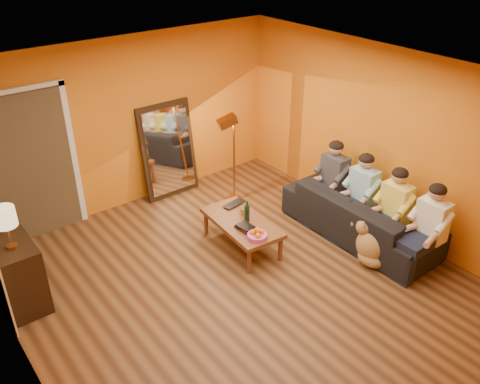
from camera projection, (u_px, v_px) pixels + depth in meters
room_shell at (223, 183)px, 5.96m from camera, size 5.00×5.50×2.60m
doorway_recess at (30, 164)px, 6.98m from camera, size 1.06×0.30×2.10m
door_jamb_right at (73, 156)px, 7.20m from camera, size 0.08×0.06×2.20m
door_header at (16, 91)px, 6.37m from camera, size 1.22×0.06×0.08m
mirror_frame at (168, 150)px, 8.08m from camera, size 0.92×0.27×1.51m
mirror_glass at (169, 151)px, 8.05m from camera, size 0.78×0.21×1.35m
sideboard at (13, 266)px, 6.00m from camera, size 0.44×1.18×0.85m
table_lamp at (8, 228)px, 5.46m from camera, size 0.24×0.24×0.51m
sofa at (360, 216)px, 7.15m from camera, size 2.29×0.89×0.67m
coffee_table at (242, 234)px, 6.98m from camera, size 0.71×1.26×0.42m
floor_lamp at (234, 160)px, 7.86m from camera, size 0.36×0.32×1.44m
dog at (372, 242)px, 6.60m from camera, size 0.53×0.64×0.64m
person_far_left at (431, 227)px, 6.40m from camera, size 0.70×0.44×1.22m
person_mid_left at (395, 209)px, 6.78m from camera, size 0.70×0.44×1.22m
person_mid_right at (363, 193)px, 7.16m from camera, size 0.70×0.44×1.22m
person_far_right at (334, 179)px, 7.54m from camera, size 0.70×0.44×1.22m
fruit_bowl at (257, 233)px, 6.47m from camera, size 0.26×0.26×0.16m
wine_bottle at (247, 211)px, 6.79m from camera, size 0.07×0.07×0.31m
tumbler at (243, 211)px, 7.00m from camera, size 0.12×0.12×0.10m
laptop at (237, 205)px, 7.21m from camera, size 0.38×0.27×0.03m
book_lower at (240, 231)px, 6.63m from camera, size 0.21×0.28×0.03m
book_mid at (240, 229)px, 6.64m from camera, size 0.18×0.24×0.02m
book_upper at (241, 229)px, 6.61m from camera, size 0.19×0.24×0.02m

